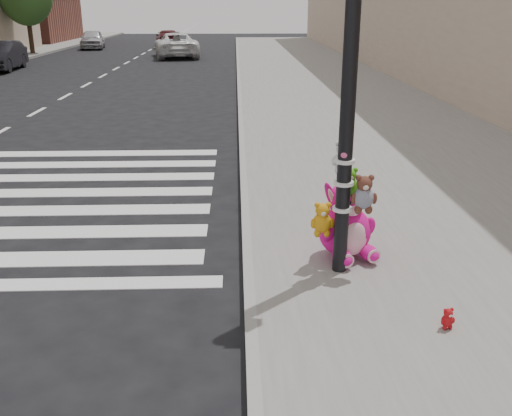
{
  "coord_description": "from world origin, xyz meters",
  "views": [
    {
      "loc": [
        1.43,
        -4.13,
        3.04
      ],
      "look_at": [
        1.65,
        2.25,
        0.75
      ],
      "focal_mm": 40.0,
      "sensor_mm": 36.0,
      "label": 1
    }
  ],
  "objects_px": {
    "signal_pole": "(347,133)",
    "red_teddy": "(448,318)",
    "car_dark_far": "(1,56)",
    "car_white_near": "(176,45)",
    "pink_bunny": "(346,225)"
  },
  "relations": [
    {
      "from": "signal_pole",
      "to": "red_teddy",
      "type": "height_order",
      "value": "signal_pole"
    },
    {
      "from": "signal_pole",
      "to": "car_dark_far",
      "type": "distance_m",
      "value": 25.77
    },
    {
      "from": "signal_pole",
      "to": "car_white_near",
      "type": "height_order",
      "value": "signal_pole"
    },
    {
      "from": "pink_bunny",
      "to": "car_white_near",
      "type": "height_order",
      "value": "car_white_near"
    },
    {
      "from": "signal_pole",
      "to": "car_dark_far",
      "type": "xyz_separation_m",
      "value": [
        -12.41,
        22.56,
        -1.06
      ]
    },
    {
      "from": "signal_pole",
      "to": "car_dark_far",
      "type": "relative_size",
      "value": 0.97
    },
    {
      "from": "pink_bunny",
      "to": "car_white_near",
      "type": "xyz_separation_m",
      "value": [
        -4.82,
        29.06,
        0.17
      ]
    },
    {
      "from": "pink_bunny",
      "to": "red_teddy",
      "type": "relative_size",
      "value": 4.54
    },
    {
      "from": "signal_pole",
      "to": "red_teddy",
      "type": "relative_size",
      "value": 18.38
    },
    {
      "from": "signal_pole",
      "to": "car_white_near",
      "type": "bearing_deg",
      "value": 99.08
    },
    {
      "from": "car_dark_far",
      "to": "red_teddy",
      "type": "bearing_deg",
      "value": -65.19
    },
    {
      "from": "red_teddy",
      "to": "car_dark_far",
      "type": "relative_size",
      "value": 0.05
    },
    {
      "from": "car_white_near",
      "to": "pink_bunny",
      "type": "bearing_deg",
      "value": 90.3
    },
    {
      "from": "signal_pole",
      "to": "pink_bunny",
      "type": "bearing_deg",
      "value": 71.39
    },
    {
      "from": "pink_bunny",
      "to": "red_teddy",
      "type": "height_order",
      "value": "pink_bunny"
    }
  ]
}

